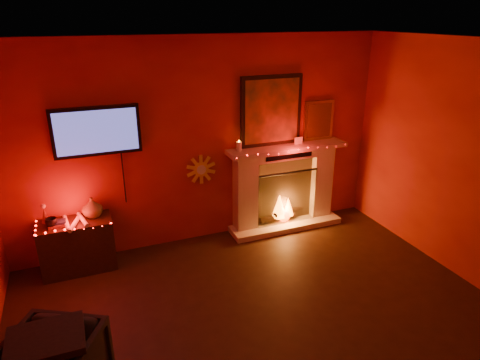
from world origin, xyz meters
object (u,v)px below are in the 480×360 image
object	(u,v)px
fireplace	(284,179)
console_table	(78,243)
tv	(97,131)
sunburst_clock	(201,169)

from	to	relation	value
fireplace	console_table	distance (m)	2.85
fireplace	tv	xyz separation A→B (m)	(-2.44, 0.06, 0.92)
sunburst_clock	console_table	bearing A→B (deg)	-172.39
fireplace	console_table	xyz separation A→B (m)	(-2.82, -0.13, -0.37)
fireplace	console_table	bearing A→B (deg)	-177.42
fireplace	sunburst_clock	size ratio (longest dim) A/B	5.45
console_table	fireplace	bearing A→B (deg)	2.58
sunburst_clock	fireplace	bearing A→B (deg)	-4.37
tv	sunburst_clock	world-z (taller)	tv
tv	console_table	bearing A→B (deg)	-153.51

